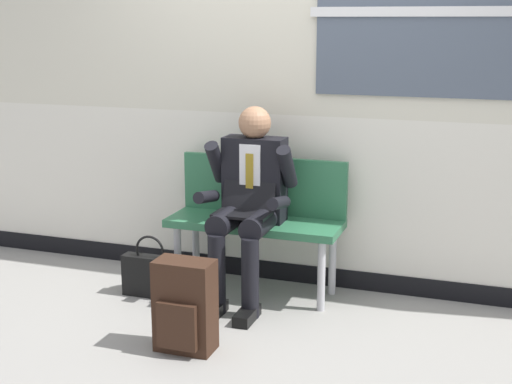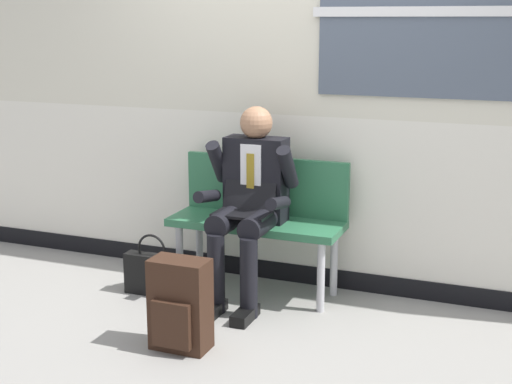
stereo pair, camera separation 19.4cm
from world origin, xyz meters
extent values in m
plane|color=gray|center=(0.00, 0.00, 0.00)|extent=(18.00, 18.00, 0.00)
cube|color=silver|center=(0.00, 0.55, 0.65)|extent=(5.93, 0.12, 1.04)
cube|color=black|center=(0.00, 0.55, 0.07)|extent=(5.93, 0.14, 0.13)
cube|color=#4C5666|center=(0.81, 0.48, 1.84)|extent=(1.28, 0.02, 1.04)
cube|color=silver|center=(0.81, 0.47, 1.84)|extent=(1.36, 0.03, 0.06)
cube|color=#2D6B47|center=(-0.16, 0.20, 0.49)|extent=(1.15, 0.42, 0.05)
cube|color=#2D6B47|center=(-0.16, 0.38, 0.70)|extent=(1.15, 0.04, 0.39)
cylinder|color=#B7B7BC|center=(-0.65, 0.05, 0.23)|extent=(0.05, 0.05, 0.46)
cylinder|color=#B7B7BC|center=(-0.65, 0.35, 0.23)|extent=(0.05, 0.05, 0.46)
cylinder|color=#B7B7BC|center=(0.34, 0.05, 0.23)|extent=(0.05, 0.05, 0.46)
cylinder|color=#B7B7BC|center=(0.34, 0.35, 0.23)|extent=(0.05, 0.05, 0.46)
cylinder|color=black|center=(-0.27, -0.01, 0.56)|extent=(0.15, 0.40, 0.15)
cylinder|color=black|center=(-0.27, -0.20, 0.26)|extent=(0.11, 0.11, 0.51)
cube|color=black|center=(-0.27, -0.26, 0.04)|extent=(0.10, 0.26, 0.07)
cylinder|color=black|center=(-0.05, -0.01, 0.56)|extent=(0.15, 0.40, 0.15)
cylinder|color=black|center=(-0.05, -0.20, 0.26)|extent=(0.11, 0.11, 0.51)
cube|color=black|center=(-0.05, -0.26, 0.04)|extent=(0.10, 0.26, 0.07)
cube|color=black|center=(-0.16, 0.20, 0.79)|extent=(0.40, 0.18, 0.55)
cube|color=silver|center=(-0.16, 0.11, 0.84)|extent=(0.14, 0.01, 0.39)
cube|color=olive|center=(-0.16, 0.10, 0.81)|extent=(0.05, 0.01, 0.33)
sphere|color=#9E7051|center=(-0.16, 0.20, 1.15)|extent=(0.21, 0.21, 0.21)
cylinder|color=black|center=(-0.40, 0.13, 0.90)|extent=(0.09, 0.25, 0.30)
cylinder|color=black|center=(-0.40, -0.04, 0.70)|extent=(0.08, 0.27, 0.12)
cylinder|color=black|center=(0.08, 0.13, 0.90)|extent=(0.09, 0.25, 0.30)
cylinder|color=black|center=(0.08, -0.04, 0.70)|extent=(0.08, 0.27, 0.12)
cube|color=black|center=(-0.16, -0.04, 0.61)|extent=(0.35, 0.22, 0.02)
cube|color=black|center=(-0.16, 0.09, 0.72)|extent=(0.35, 0.08, 0.21)
cube|color=#331E14|center=(-0.24, -0.73, 0.26)|extent=(0.33, 0.18, 0.52)
cube|color=#331E14|center=(-0.24, -0.85, 0.18)|extent=(0.23, 0.04, 0.26)
cube|color=black|center=(-0.79, -0.08, 0.14)|extent=(0.38, 0.10, 0.28)
torus|color=black|center=(-0.79, -0.08, 0.32)|extent=(0.21, 0.02, 0.21)
camera|label=1|loc=(1.36, -4.13, 1.80)|focal=50.73mm
camera|label=2|loc=(1.54, -4.06, 1.80)|focal=50.73mm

